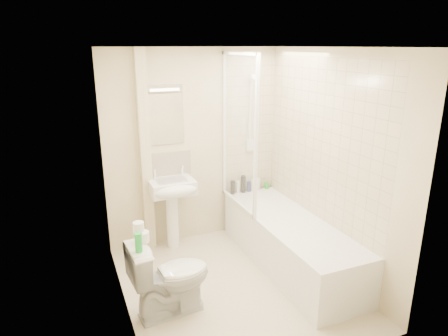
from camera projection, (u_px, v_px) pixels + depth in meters
name	position (u px, v px, depth m)	size (l,w,h in m)	color
floor	(234.00, 285.00, 4.19)	(2.50, 2.50, 0.00)	beige
wall_back	(194.00, 148.00, 4.94)	(2.20, 0.02, 2.40)	beige
wall_left	(119.00, 193.00, 3.44)	(0.02, 2.50, 2.40)	beige
wall_right	(329.00, 165.00, 4.24)	(0.02, 2.50, 2.40)	beige
ceiling	(236.00, 47.00, 3.49)	(2.20, 2.50, 0.02)	white
tile_back	(249.00, 125.00, 5.14)	(0.70, 0.01, 1.75)	beige
tile_right	(322.00, 141.00, 4.30)	(0.01, 2.10, 1.75)	beige
pipe_boxing	(145.00, 154.00, 4.66)	(0.12, 0.12, 2.40)	beige
splashback	(167.00, 164.00, 4.85)	(0.60, 0.01, 0.30)	beige
mirror	(165.00, 119.00, 4.69)	(0.46, 0.01, 0.60)	white
strip_light	(164.00, 88.00, 4.56)	(0.42, 0.07, 0.07)	silver
bathtub	(290.00, 242.00, 4.51)	(0.70, 2.10, 0.55)	white
shower_screen	(239.00, 132.00, 4.62)	(0.04, 0.92, 1.80)	white
shower_fixture	(251.00, 117.00, 5.07)	(0.10, 0.16, 0.99)	white
pedestal_sink	(173.00, 195.00, 4.75)	(0.52, 0.48, 1.01)	white
bottle_black_a	(233.00, 187.00, 5.21)	(0.06, 0.06, 0.18)	black
bottle_white_a	(238.00, 187.00, 5.24)	(0.05, 0.05, 0.17)	silver
bottle_black_b	(243.00, 184.00, 5.26)	(0.06, 0.06, 0.23)	black
bottle_blue	(249.00, 186.00, 5.30)	(0.06, 0.06, 0.14)	navy
bottle_cream	(253.00, 185.00, 5.32)	(0.05, 0.05, 0.15)	beige
bottle_white_b	(258.00, 184.00, 5.35)	(0.05, 0.05, 0.16)	silver
bottle_green	(267.00, 185.00, 5.41)	(0.06, 0.06, 0.09)	green
toilet	(170.00, 276.00, 3.68)	(0.77, 0.48, 0.75)	white
toilet_roll_lower	(143.00, 237.00, 3.52)	(0.11, 0.11, 0.09)	white
toilet_roll_upper	(139.00, 227.00, 3.50)	(0.10, 0.10, 0.09)	white
green_bottle	(138.00, 243.00, 3.34)	(0.06, 0.06, 0.17)	green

